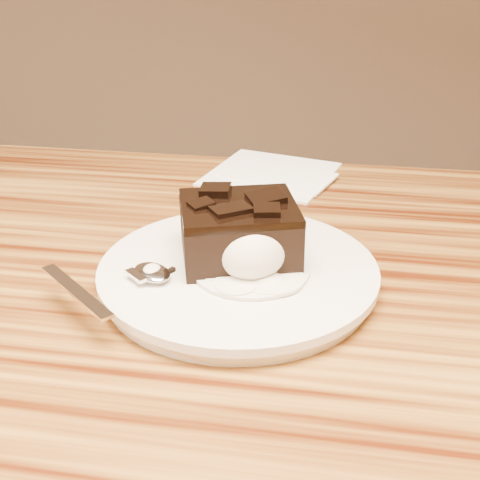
% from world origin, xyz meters
% --- Properties ---
extents(plate, '(0.24, 0.24, 0.02)m').
position_xyz_m(plate, '(0.10, 0.06, 0.76)').
color(plate, white).
rests_on(plate, dining_table).
extents(brownie, '(0.12, 0.11, 0.05)m').
position_xyz_m(brownie, '(0.10, 0.08, 0.79)').
color(brownie, black).
rests_on(brownie, plate).
extents(ice_cream_scoop, '(0.06, 0.07, 0.05)m').
position_xyz_m(ice_cream_scoop, '(0.12, 0.05, 0.79)').
color(ice_cream_scoop, white).
rests_on(ice_cream_scoop, plate).
extents(melt_puddle, '(0.10, 0.10, 0.00)m').
position_xyz_m(melt_puddle, '(0.12, 0.05, 0.77)').
color(melt_puddle, silver).
rests_on(melt_puddle, plate).
extents(spoon, '(0.14, 0.12, 0.01)m').
position_xyz_m(spoon, '(0.04, 0.03, 0.77)').
color(spoon, silver).
rests_on(spoon, plate).
extents(napkin, '(0.18, 0.18, 0.01)m').
position_xyz_m(napkin, '(0.10, 0.34, 0.75)').
color(napkin, white).
rests_on(napkin, dining_table).
extents(crumb_a, '(0.01, 0.01, 0.00)m').
position_xyz_m(crumb_a, '(0.14, 0.08, 0.77)').
color(crumb_a, black).
rests_on(crumb_a, plate).
extents(crumb_b, '(0.01, 0.01, 0.00)m').
position_xyz_m(crumb_b, '(0.12, 0.02, 0.77)').
color(crumb_b, black).
rests_on(crumb_b, plate).
extents(crumb_c, '(0.01, 0.01, 0.00)m').
position_xyz_m(crumb_c, '(0.05, 0.04, 0.77)').
color(crumb_c, black).
rests_on(crumb_c, plate).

